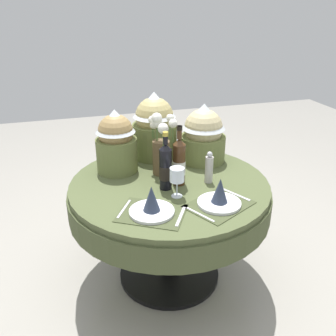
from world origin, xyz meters
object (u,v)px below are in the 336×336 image
at_px(dining_table, 169,200).
at_px(gift_tub_back_centre, 154,123).
at_px(flower_vase, 161,146).
at_px(wine_glass_left, 177,175).
at_px(place_setting_left, 152,206).
at_px(gift_tub_back_left, 116,139).
at_px(wine_bottle_centre, 166,167).
at_px(gift_tub_back_right, 203,132).
at_px(place_setting_right, 219,197).
at_px(pepper_mill, 209,168).
at_px(wine_bottle_left, 179,162).

xyz_separation_m(dining_table, gift_tub_back_centre, (0.02, 0.43, 0.38)).
height_order(flower_vase, wine_glass_left, flower_vase).
xyz_separation_m(place_setting_left, flower_vase, (0.18, 0.46, 0.14)).
height_order(wine_glass_left, gift_tub_back_left, gift_tub_back_left).
bearing_deg(wine_bottle_centre, place_setting_left, -120.28).
bearing_deg(dining_table, flower_vase, 96.62).
relative_size(flower_vase, gift_tub_back_right, 0.99).
bearing_deg(wine_bottle_centre, flower_vase, 81.84).
distance_m(flower_vase, wine_bottle_centre, 0.22).
relative_size(wine_glass_left, gift_tub_back_right, 0.44).
height_order(wine_glass_left, gift_tub_back_right, gift_tub_back_right).
relative_size(place_setting_right, wine_glass_left, 2.38).
bearing_deg(wine_bottle_centre, gift_tub_back_right, 42.73).
relative_size(dining_table, place_setting_right, 2.97).
bearing_deg(flower_vase, pepper_mill, -39.81).
relative_size(flower_vase, pepper_mill, 1.99).
relative_size(flower_vase, gift_tub_back_centre, 0.86).
relative_size(dining_table, wine_glass_left, 7.06).
height_order(place_setting_right, gift_tub_back_left, gift_tub_back_left).
xyz_separation_m(place_setting_right, flower_vase, (-0.20, 0.48, 0.14)).
xyz_separation_m(place_setting_left, wine_glass_left, (0.18, 0.14, 0.09)).
bearing_deg(flower_vase, wine_glass_left, -89.26).
distance_m(wine_bottle_centre, pepper_mill, 0.28).
relative_size(place_setting_left, flower_vase, 1.06).
distance_m(wine_bottle_centre, gift_tub_back_right, 0.50).
bearing_deg(place_setting_right, gift_tub_back_left, 127.32).
bearing_deg(place_setting_left, flower_vase, 68.99).
distance_m(place_setting_right, gift_tub_back_right, 0.64).
bearing_deg(place_setting_right, pepper_mill, 79.94).
height_order(wine_bottle_left, wine_glass_left, wine_bottle_left).
height_order(wine_bottle_left, gift_tub_back_left, gift_tub_back_left).
bearing_deg(gift_tub_back_left, flower_vase, -24.67).
bearing_deg(wine_glass_left, gift_tub_back_right, 53.80).
distance_m(wine_bottle_centre, gift_tub_back_centre, 0.52).
height_order(place_setting_left, wine_glass_left, wine_glass_left).
bearing_deg(wine_bottle_centre, wine_glass_left, -73.07).
height_order(flower_vase, pepper_mill, flower_vase).
xyz_separation_m(pepper_mill, gift_tub_back_right, (0.09, 0.33, 0.12)).
relative_size(wine_glass_left, gift_tub_back_centre, 0.38).
xyz_separation_m(wine_bottle_left, gift_tub_back_left, (-0.33, 0.30, 0.07)).
bearing_deg(gift_tub_back_centre, place_setting_right, -78.13).
relative_size(gift_tub_back_left, gift_tub_back_centre, 0.89).
xyz_separation_m(dining_table, gift_tub_back_left, (-0.28, 0.26, 0.35)).
relative_size(dining_table, pepper_mill, 6.22).
bearing_deg(pepper_mill, wine_glass_left, -153.88).
bearing_deg(flower_vase, place_setting_right, -67.79).
relative_size(pepper_mill, gift_tub_back_left, 0.49).
bearing_deg(gift_tub_back_left, gift_tub_back_centre, 30.16).
xyz_separation_m(flower_vase, wine_bottle_left, (0.06, -0.18, -0.05)).
xyz_separation_m(flower_vase, wine_bottle_centre, (-0.03, -0.21, -0.05)).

